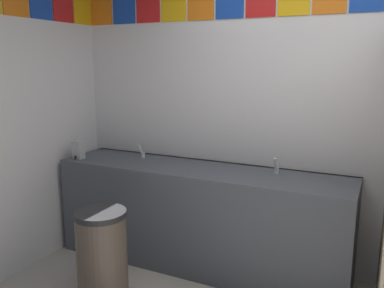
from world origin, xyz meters
The scene contains 6 objects.
wall_back centered at (0.00, 1.53, 1.29)m, with size 4.57×0.09×2.57m.
vanity_counter centered at (-1.02, 1.20, 0.43)m, with size 2.43×0.58×0.84m.
faucet_left centered at (-1.63, 1.29, 0.89)m, with size 0.04×0.10×0.14m.
faucet_right centered at (-0.41, 1.29, 0.89)m, with size 0.04×0.10×0.14m.
soap_dispenser centered at (-2.12, 1.04, 0.92)m, with size 0.09×0.09×0.16m.
trash_bin centered at (-1.41, 0.43, 0.34)m, with size 0.36×0.36×0.67m.
Camera 1 is at (0.30, -1.66, 1.68)m, focal length 37.59 mm.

